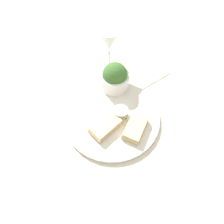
{
  "coord_description": "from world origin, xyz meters",
  "views": [
    {
      "loc": [
        -0.21,
        -0.24,
        0.52
      ],
      "look_at": [
        0.0,
        0.0,
        0.03
      ],
      "focal_mm": 28.0,
      "sensor_mm": 36.0,
      "label": 1
    }
  ],
  "objects_px": {
    "cheese_toast_far": "(106,126)",
    "wine_glass": "(109,44)",
    "napkin": "(144,70)",
    "salad_bowl": "(115,78)",
    "sauce_ramekin": "(121,112)",
    "cheese_toast_near": "(135,128)"
  },
  "relations": [
    {
      "from": "sauce_ramekin",
      "to": "napkin",
      "type": "xyz_separation_m",
      "value": [
        0.23,
        0.11,
        -0.03
      ]
    },
    {
      "from": "napkin",
      "to": "cheese_toast_far",
      "type": "bearing_deg",
      "value": -160.08
    },
    {
      "from": "sauce_ramekin",
      "to": "salad_bowl",
      "type": "bearing_deg",
      "value": 56.94
    },
    {
      "from": "salad_bowl",
      "to": "cheese_toast_near",
      "type": "relative_size",
      "value": 0.95
    },
    {
      "from": "cheese_toast_far",
      "to": "wine_glass",
      "type": "relative_size",
      "value": 0.64
    },
    {
      "from": "sauce_ramekin",
      "to": "cheese_toast_far",
      "type": "bearing_deg",
      "value": -176.84
    },
    {
      "from": "sauce_ramekin",
      "to": "wine_glass",
      "type": "distance_m",
      "value": 0.27
    },
    {
      "from": "salad_bowl",
      "to": "napkin",
      "type": "relative_size",
      "value": 0.63
    },
    {
      "from": "cheese_toast_far",
      "to": "sauce_ramekin",
      "type": "bearing_deg",
      "value": 3.16
    },
    {
      "from": "cheese_toast_far",
      "to": "napkin",
      "type": "relative_size",
      "value": 0.63
    },
    {
      "from": "cheese_toast_near",
      "to": "napkin",
      "type": "height_order",
      "value": "cheese_toast_near"
    },
    {
      "from": "cheese_toast_far",
      "to": "napkin",
      "type": "height_order",
      "value": "cheese_toast_far"
    },
    {
      "from": "cheese_toast_near",
      "to": "wine_glass",
      "type": "relative_size",
      "value": 0.69
    },
    {
      "from": "wine_glass",
      "to": "napkin",
      "type": "relative_size",
      "value": 0.97
    },
    {
      "from": "wine_glass",
      "to": "napkin",
      "type": "bearing_deg",
      "value": -48.6
    },
    {
      "from": "napkin",
      "to": "salad_bowl",
      "type": "bearing_deg",
      "value": 177.63
    },
    {
      "from": "sauce_ramekin",
      "to": "cheese_toast_near",
      "type": "height_order",
      "value": "sauce_ramekin"
    },
    {
      "from": "wine_glass",
      "to": "napkin",
      "type": "distance_m",
      "value": 0.19
    },
    {
      "from": "sauce_ramekin",
      "to": "cheese_toast_far",
      "type": "height_order",
      "value": "sauce_ramekin"
    },
    {
      "from": "sauce_ramekin",
      "to": "napkin",
      "type": "height_order",
      "value": "sauce_ramekin"
    },
    {
      "from": "cheese_toast_far",
      "to": "napkin",
      "type": "distance_m",
      "value": 0.33
    },
    {
      "from": "salad_bowl",
      "to": "cheese_toast_far",
      "type": "relative_size",
      "value": 1.01
    }
  ]
}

